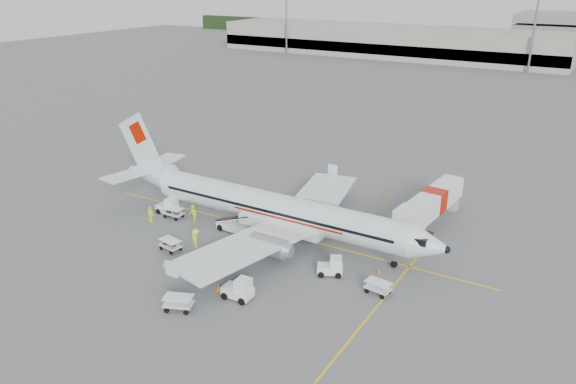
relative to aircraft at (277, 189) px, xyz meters
name	(u,v)px	position (x,y,z in m)	size (l,w,h in m)	color
ground	(278,233)	(-0.32, 0.72, -5.10)	(360.00, 360.00, 0.00)	#56595B
stripe_lead	(278,233)	(-0.32, 0.72, -5.10)	(44.00, 0.20, 0.01)	yellow
stripe_cross	(375,309)	(13.68, -7.28, -5.10)	(0.20, 20.00, 0.01)	yellow
terminal_west	(386,41)	(-40.32, 130.72, -0.60)	(110.00, 22.00, 9.00)	gray
treeline	(542,40)	(-0.32, 175.72, -2.10)	(300.00, 3.00, 6.00)	black
mast_west	(286,19)	(-70.32, 118.72, 5.90)	(3.20, 1.20, 22.00)	slate
mast_center	(534,30)	(4.68, 118.72, 5.90)	(3.20, 1.20, 22.00)	slate
aircraft	(277,189)	(0.00, 0.00, 0.00)	(37.02, 29.02, 10.21)	white
jet_bridge	(433,208)	(12.64, 10.46, -3.12)	(2.83, 15.11, 3.97)	white
belt_loader	(235,219)	(-4.25, -1.28, -3.71)	(5.15, 1.93, 2.79)	white
tug_fore	(330,266)	(8.12, -4.20, -4.25)	(2.21, 1.26, 1.71)	white
tug_mid	(237,288)	(3.41, -11.52, -4.16)	(2.44, 1.40, 1.89)	white
tug_aft	(168,205)	(-13.40, -1.28, -4.18)	(2.38, 1.36, 1.84)	white
cart_loaded_a	(170,245)	(-7.08, -7.91, -4.54)	(2.14, 1.27, 1.12)	white
cart_loaded_b	(174,213)	(-12.01, -1.90, -4.54)	(2.16, 1.28, 1.13)	white
cart_empty_a	(178,303)	(0.41, -15.29, -4.51)	(2.28, 1.35, 1.19)	white
cart_empty_b	(378,288)	(12.96, -4.95, -4.55)	(2.11, 1.25, 1.10)	white
cone_nose	(379,271)	(11.75, -1.79, -4.83)	(0.34, 0.34, 0.55)	#EF6109
cone_port	(384,195)	(5.41, 15.32, -4.82)	(0.35, 0.35, 0.57)	#EF6109
cone_stbd	(218,287)	(1.33, -11.40, -4.76)	(0.43, 0.43, 0.69)	#EF6109
crew_a	(195,237)	(-5.87, -5.71, -4.29)	(0.59, 0.39, 1.62)	#C9F521
crew_b	(193,214)	(-9.49, -1.64, -4.15)	(0.92, 0.72, 1.90)	#C9F521
crew_c	(196,238)	(-5.39, -6.11, -4.15)	(1.23, 0.71, 1.91)	#C9F521
crew_d	(151,215)	(-13.19, -4.14, -4.17)	(1.09, 0.46, 1.87)	#C9F521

